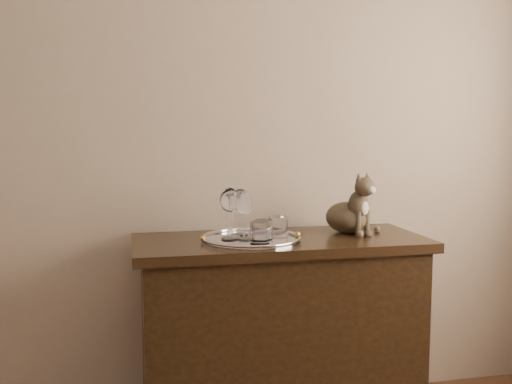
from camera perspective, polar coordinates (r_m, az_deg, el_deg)
The scene contains 11 objects.
wall_back at distance 2.55m, azimuth -12.62°, elevation 7.34°, with size 4.00×0.10×2.70m, color tan.
sideboard at distance 2.47m, azimuth 2.41°, elevation -14.33°, with size 1.20×0.50×0.85m, color black, non-canonical shape.
tray at distance 2.30m, azimuth -0.46°, elevation -4.80°, with size 0.40×0.40×0.01m, color silver.
wine_glass_a at distance 2.33m, azimuth -2.34°, elevation -2.20°, with size 0.07×0.07×0.19m, color silver, non-canonical shape.
wine_glass_b at distance 2.36m, azimuth -1.55°, elevation -1.99°, with size 0.07×0.07×0.20m, color silver, non-canonical shape.
wine_glass_c at distance 2.27m, azimuth -2.69°, elevation -2.15°, with size 0.08×0.08×0.21m, color white, non-canonical shape.
wine_glass_d at distance 2.27m, azimuth -1.15°, elevation -2.36°, with size 0.07×0.07×0.19m, color white, non-canonical shape.
tumbler_a at distance 2.27m, azimuth 0.78°, elevation -3.80°, with size 0.07×0.07×0.08m, color white.
tumbler_b at distance 2.19m, azimuth 0.38°, elevation -4.12°, with size 0.08×0.08×0.09m, color white.
tumbler_c at distance 2.32m, azimuth 2.26°, elevation -3.52°, with size 0.08×0.08×0.09m, color white.
cat at distance 2.49m, azimuth 9.14°, elevation -1.01°, with size 0.27×0.25×0.27m, color brown, non-canonical shape.
Camera 1 is at (0.00, -0.30, 1.29)m, focal length 40.00 mm.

